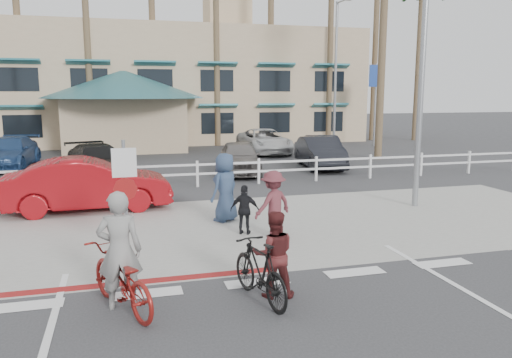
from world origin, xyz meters
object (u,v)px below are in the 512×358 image
object	(u,v)px
bike_red	(121,279)
car_white_sedan	(88,184)
sign_post	(126,197)
bike_black	(260,271)

from	to	relation	value
bike_red	car_white_sedan	distance (m)	7.60
bike_red	car_white_sedan	bearing A→B (deg)	-107.62
bike_red	car_white_sedan	size ratio (longest dim) A/B	0.43
sign_post	car_white_sedan	xyz separation A→B (m)	(-1.03, 5.38, -0.65)
bike_black	sign_post	bearing A→B (deg)	-61.31
bike_red	bike_black	distance (m)	2.28
bike_black	car_white_sedan	xyz separation A→B (m)	(-3.16, 7.79, 0.26)
sign_post	bike_red	size ratio (longest dim) A/B	1.40
bike_black	car_white_sedan	size ratio (longest dim) A/B	0.37
sign_post	car_white_sedan	bearing A→B (deg)	100.82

